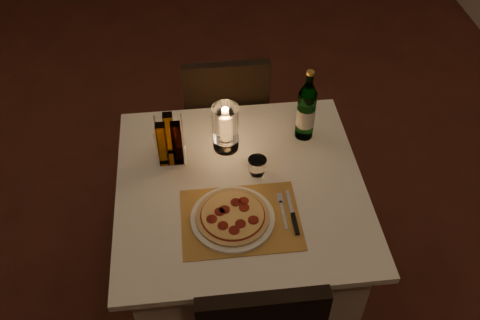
{
  "coord_description": "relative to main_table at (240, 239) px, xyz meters",
  "views": [
    {
      "loc": [
        -0.32,
        -1.9,
        2.33
      ],
      "look_at": [
        -0.16,
        -0.43,
        0.86
      ],
      "focal_mm": 40.0,
      "sensor_mm": 36.0,
      "label": 1
    }
  ],
  "objects": [
    {
      "name": "fork",
      "position": [
        0.14,
        -0.15,
        0.37
      ],
      "size": [
        0.02,
        0.18,
        0.0
      ],
      "color": "silver",
      "rests_on": "placemat"
    },
    {
      "name": "plate",
      "position": [
        -0.05,
        -0.18,
        0.38
      ],
      "size": [
        0.32,
        0.32,
        0.01
      ],
      "primitive_type": "cylinder",
      "color": "white",
      "rests_on": "placemat"
    },
    {
      "name": "water_bottle",
      "position": [
        0.31,
        0.26,
        0.5
      ],
      "size": [
        0.08,
        0.08,
        0.34
      ],
      "color": "#549D57",
      "rests_on": "main_table"
    },
    {
      "name": "chair_far",
      "position": [
        -0.0,
        0.71,
        0.18
      ],
      "size": [
        0.42,
        0.42,
        0.9
      ],
      "color": "black",
      "rests_on": "ground"
    },
    {
      "name": "knife",
      "position": [
        0.18,
        -0.21,
        0.37
      ],
      "size": [
        0.02,
        0.22,
        0.01
      ],
      "color": "black",
      "rests_on": "placemat"
    },
    {
      "name": "hurricane_candle",
      "position": [
        -0.04,
        0.23,
        0.49
      ],
      "size": [
        0.11,
        0.11,
        0.22
      ],
      "color": "white",
      "rests_on": "main_table"
    },
    {
      "name": "main_table",
      "position": [
        0.0,
        0.0,
        0.0
      ],
      "size": [
        1.0,
        1.0,
        0.74
      ],
      "color": "white",
      "rests_on": "ground"
    },
    {
      "name": "floor",
      "position": [
        0.16,
        0.45,
        -0.38
      ],
      "size": [
        8.0,
        10.0,
        0.02
      ],
      "primitive_type": "cube",
      "color": "#4D2119",
      "rests_on": "ground"
    },
    {
      "name": "placemat",
      "position": [
        -0.02,
        -0.18,
        0.37
      ],
      "size": [
        0.45,
        0.34,
        0.0
      ],
      "primitive_type": "cube",
      "color": "#B98740",
      "rests_on": "main_table"
    },
    {
      "name": "pizza",
      "position": [
        -0.05,
        -0.18,
        0.39
      ],
      "size": [
        0.28,
        0.28,
        0.02
      ],
      "color": "#D8B77F",
      "rests_on": "plate"
    },
    {
      "name": "cruet_caddy",
      "position": [
        -0.27,
        0.18,
        0.46
      ],
      "size": [
        0.12,
        0.12,
        0.21
      ],
      "color": "white",
      "rests_on": "main_table"
    },
    {
      "name": "tumbler",
      "position": [
        0.07,
        0.06,
        0.4
      ],
      "size": [
        0.08,
        0.08,
        0.08
      ],
      "primitive_type": null,
      "color": "white",
      "rests_on": "main_table"
    }
  ]
}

